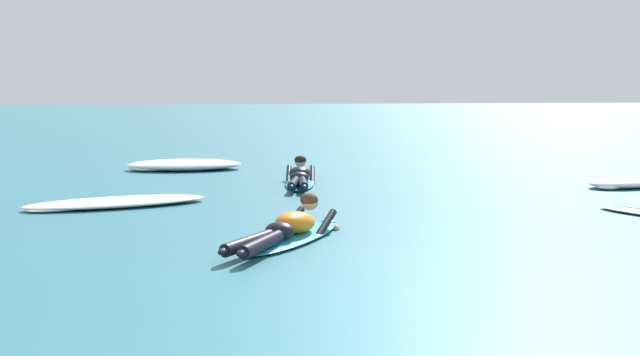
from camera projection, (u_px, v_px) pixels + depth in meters
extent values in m
plane|color=#2D6B7A|center=(353.00, 170.00, 16.11)|extent=(120.00, 120.00, 0.00)
ellipsoid|color=#2DB2D1|center=(294.00, 237.00, 8.81)|extent=(1.64, 2.14, 0.07)
ellipsoid|color=#2DB2D1|center=(328.00, 222.00, 9.75)|extent=(0.28, 0.28, 0.06)
ellipsoid|color=orange|center=(295.00, 222.00, 8.83)|extent=(0.71, 0.81, 0.35)
ellipsoid|color=black|center=(280.00, 231.00, 8.46)|extent=(0.44, 0.42, 0.20)
cylinder|color=black|center=(248.00, 243.00, 7.96)|extent=(0.63, 0.79, 0.14)
ellipsoid|color=black|center=(225.00, 251.00, 7.57)|extent=(0.20, 0.24, 0.08)
cylinder|color=black|center=(262.00, 244.00, 7.90)|extent=(0.55, 0.84, 0.14)
ellipsoid|color=black|center=(243.00, 253.00, 7.49)|extent=(0.20, 0.24, 0.08)
cylinder|color=black|center=(292.00, 222.00, 9.28)|extent=(0.38, 0.52, 0.33)
sphere|color=tan|center=(305.00, 225.00, 9.63)|extent=(0.09, 0.09, 0.09)
cylinder|color=black|center=(325.00, 225.00, 9.09)|extent=(0.38, 0.52, 0.33)
sphere|color=tan|center=(336.00, 228.00, 9.42)|extent=(0.09, 0.09, 0.09)
sphere|color=tan|center=(310.00, 202.00, 9.18)|extent=(0.21, 0.21, 0.21)
ellipsoid|color=#47331E|center=(309.00, 199.00, 9.16)|extent=(0.29, 0.29, 0.16)
ellipsoid|color=#2DB2D1|center=(300.00, 183.00, 13.75)|extent=(0.86, 2.28, 0.07)
ellipsoid|color=#2DB2D1|center=(301.00, 175.00, 14.80)|extent=(0.21, 0.23, 0.06)
ellipsoid|color=black|center=(300.00, 173.00, 13.78)|extent=(0.49, 0.67, 0.34)
ellipsoid|color=black|center=(299.00, 177.00, 13.42)|extent=(0.38, 0.33, 0.20)
cylinder|color=black|center=(294.00, 183.00, 12.85)|extent=(0.32, 0.86, 0.14)
ellipsoid|color=black|center=(291.00, 186.00, 12.43)|extent=(0.13, 0.23, 0.08)
cylinder|color=black|center=(303.00, 183.00, 12.85)|extent=(0.22, 0.86, 0.14)
ellipsoid|color=black|center=(304.00, 186.00, 12.43)|extent=(0.13, 0.23, 0.08)
cylinder|color=black|center=(289.00, 176.00, 14.13)|extent=(0.19, 0.62, 0.35)
sphere|color=tan|center=(289.00, 178.00, 14.53)|extent=(0.09, 0.09, 0.09)
cylinder|color=black|center=(312.00, 176.00, 14.11)|extent=(0.19, 0.62, 0.35)
sphere|color=tan|center=(312.00, 179.00, 14.49)|extent=(0.09, 0.09, 0.09)
sphere|color=tan|center=(300.00, 161.00, 14.12)|extent=(0.21, 0.21, 0.21)
ellipsoid|color=black|center=(300.00, 160.00, 14.10)|extent=(0.25, 0.23, 0.16)
ellipsoid|color=white|center=(627.00, 182.00, 13.37)|extent=(1.67, 1.08, 0.18)
ellipsoid|color=white|center=(639.00, 182.00, 13.62)|extent=(0.68, 0.63, 0.13)
ellipsoid|color=white|center=(609.00, 186.00, 13.14)|extent=(0.68, 0.63, 0.10)
ellipsoid|color=white|center=(117.00, 202.00, 11.28)|extent=(2.78, 1.50, 0.12)
ellipsoid|color=white|center=(159.00, 199.00, 11.66)|extent=(1.04, 0.70, 0.09)
ellipsoid|color=white|center=(61.00, 208.00, 10.89)|extent=(1.04, 0.73, 0.07)
ellipsoid|color=white|center=(184.00, 165.00, 16.16)|extent=(2.43, 1.26, 0.22)
ellipsoid|color=white|center=(213.00, 165.00, 16.42)|extent=(0.98, 0.79, 0.16)
ellipsoid|color=white|center=(150.00, 168.00, 15.96)|extent=(0.97, 0.76, 0.12)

